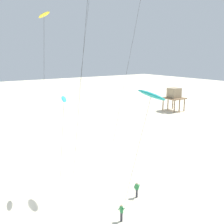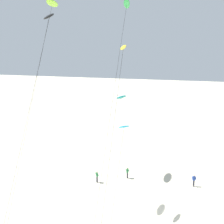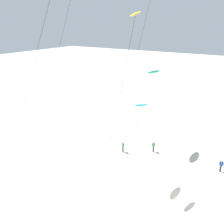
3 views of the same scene
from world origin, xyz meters
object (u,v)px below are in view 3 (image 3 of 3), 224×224
object	(u,v)px
kite_yellow	(134,21)
kite_flyer_furthest	(153,146)
kite_flyer_nearest	(221,166)
kite_flyer_middle	(123,147)
kite_cyan	(141,106)
kite_teal	(154,72)

from	to	relation	value
kite_yellow	kite_flyer_furthest	bearing A→B (deg)	9.55
kite_flyer_nearest	kite_flyer_middle	size ratio (longest dim) A/B	1.00
kite_flyer_middle	kite_flyer_furthest	bearing A→B (deg)	-57.22
kite_cyan	kite_flyer_middle	bearing A→B (deg)	41.74
kite_flyer_furthest	kite_yellow	bearing A→B (deg)	-170.45
kite_cyan	kite_yellow	size ratio (longest dim) A/B	0.55
kite_teal	kite_flyer_furthest	size ratio (longest dim) A/B	7.22
kite_flyer_nearest	kite_flyer_middle	bearing A→B (deg)	100.53
kite_yellow	kite_teal	bearing A→B (deg)	14.26
kite_flyer_middle	kite_flyer_furthest	distance (m)	4.54
kite_flyer_middle	kite_flyer_furthest	size ratio (longest dim) A/B	1.00
kite_teal	kite_flyer_nearest	xyz separation A→B (m)	(-1.85, -10.73, -10.63)
kite_teal	kite_flyer_furthest	bearing A→B (deg)	-141.81
kite_teal	kite_flyer_middle	bearing A→B (deg)	150.99
kite_teal	kite_flyer_nearest	distance (m)	15.22
kite_flyer_nearest	kite_flyer_furthest	bearing A→B (deg)	89.87
kite_cyan	kite_flyer_furthest	bearing A→B (deg)	9.47
kite_yellow	kite_flyer_middle	distance (m)	20.27
kite_teal	kite_flyer_middle	distance (m)	11.71
kite_flyer_nearest	kite_flyer_furthest	world-z (taller)	same
kite_yellow	kite_flyer_middle	size ratio (longest dim) A/B	11.40
kite_yellow	kite_flyer_furthest	size ratio (longest dim) A/B	11.40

